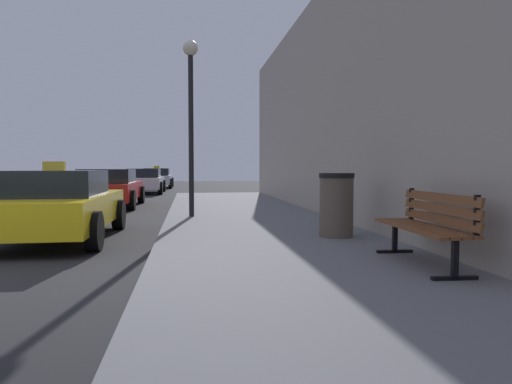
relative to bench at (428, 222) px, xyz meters
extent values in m
cube|color=slate|center=(-1.39, 0.37, -0.59)|extent=(4.00, 32.00, 0.15)
cube|color=#ADA393|center=(0.81, 0.37, 2.26)|extent=(0.70, 32.00, 5.85)
cube|color=brown|center=(-0.28, 0.01, -0.06)|extent=(0.18, 1.79, 0.04)
cube|color=brown|center=(-0.15, 0.01, -0.06)|extent=(0.18, 1.79, 0.04)
cube|color=brown|center=(-0.03, 0.00, -0.06)|extent=(0.18, 1.79, 0.04)
cube|color=brown|center=(0.10, 0.00, -0.06)|extent=(0.18, 1.79, 0.04)
cube|color=brown|center=(0.13, 0.00, 0.04)|extent=(0.12, 1.78, 0.11)
cube|color=brown|center=(0.13, 0.00, 0.17)|extent=(0.12, 1.78, 0.11)
cube|color=brown|center=(0.13, 0.00, 0.30)|extent=(0.12, 1.78, 0.11)
cube|color=black|center=(-0.12, -0.77, -0.29)|extent=(0.06, 0.06, 0.45)
cube|color=black|center=(-0.12, -0.77, -0.49)|extent=(0.50, 0.08, 0.04)
cube|color=black|center=(0.11, -0.78, 0.16)|extent=(0.05, 0.05, 0.44)
cube|color=black|center=(-0.06, 0.77, -0.29)|extent=(0.06, 0.06, 0.45)
cube|color=black|center=(-0.06, 0.77, -0.49)|extent=(0.50, 0.08, 0.04)
cube|color=black|center=(0.17, 0.77, 0.16)|extent=(0.05, 0.05, 0.44)
cylinder|color=brown|center=(-0.38, 2.33, -0.01)|extent=(0.57, 0.57, 1.00)
cylinder|color=black|center=(-0.38, 2.33, 0.52)|extent=(0.60, 0.60, 0.08)
cylinder|color=black|center=(-2.79, 5.96, 1.40)|extent=(0.12, 0.12, 3.83)
sphere|color=#F2EACC|center=(-2.79, 5.96, 3.47)|extent=(0.36, 0.36, 0.36)
cube|color=yellow|center=(-5.22, 3.65, -0.12)|extent=(1.74, 4.10, 0.55)
cube|color=black|center=(-5.22, 3.44, 0.38)|extent=(1.53, 1.84, 0.45)
cube|color=yellow|center=(-5.22, 3.44, 0.69)|extent=(0.36, 0.14, 0.16)
cylinder|color=black|center=(-6.09, 4.96, -0.34)|extent=(0.22, 0.64, 0.64)
cylinder|color=black|center=(-4.35, 4.96, -0.34)|extent=(0.22, 0.64, 0.64)
cylinder|color=black|center=(-4.35, 2.34, -0.34)|extent=(0.22, 0.64, 0.64)
cube|color=red|center=(-5.51, 10.88, -0.12)|extent=(1.80, 4.59, 0.55)
cube|color=black|center=(-5.51, 10.65, 0.38)|extent=(1.58, 2.07, 0.45)
cylinder|color=black|center=(-6.41, 12.35, -0.34)|extent=(0.22, 0.64, 0.64)
cylinder|color=black|center=(-4.61, 12.35, -0.34)|extent=(0.22, 0.64, 0.64)
cylinder|color=black|center=(-6.41, 9.41, -0.34)|extent=(0.22, 0.64, 0.64)
cylinder|color=black|center=(-4.61, 9.41, -0.34)|extent=(0.22, 0.64, 0.64)
cube|color=white|center=(-5.10, 19.20, -0.12)|extent=(1.74, 4.56, 0.55)
cube|color=black|center=(-5.10, 18.97, 0.38)|extent=(1.53, 2.05, 0.45)
cylinder|color=black|center=(-5.97, 20.66, -0.34)|extent=(0.22, 0.64, 0.64)
cylinder|color=black|center=(-4.23, 20.66, -0.34)|extent=(0.22, 0.64, 0.64)
cylinder|color=black|center=(-5.97, 17.74, -0.34)|extent=(0.22, 0.64, 0.64)
cylinder|color=black|center=(-4.23, 17.74, -0.34)|extent=(0.22, 0.64, 0.64)
cube|color=#B7B7BF|center=(-4.90, 25.55, -0.12)|extent=(1.81, 4.52, 0.55)
cube|color=black|center=(-4.90, 25.32, 0.38)|extent=(1.59, 2.04, 0.45)
cube|color=yellow|center=(-4.90, 25.32, 0.69)|extent=(0.36, 0.14, 0.16)
cylinder|color=black|center=(-5.81, 27.00, -0.34)|extent=(0.22, 0.64, 0.64)
cylinder|color=black|center=(-4.00, 27.00, -0.34)|extent=(0.22, 0.64, 0.64)
cylinder|color=black|center=(-5.81, 24.10, -0.34)|extent=(0.22, 0.64, 0.64)
cylinder|color=black|center=(-4.00, 24.10, -0.34)|extent=(0.22, 0.64, 0.64)
cube|color=#196638|center=(-5.61, 33.55, -0.12)|extent=(1.80, 4.54, 0.55)
cube|color=black|center=(-5.61, 33.33, 0.38)|extent=(1.58, 2.04, 0.45)
cylinder|color=black|center=(-6.51, 35.01, -0.34)|extent=(0.22, 0.64, 0.64)
cylinder|color=black|center=(-4.71, 35.01, -0.34)|extent=(0.22, 0.64, 0.64)
cylinder|color=black|center=(-6.51, 32.10, -0.34)|extent=(0.22, 0.64, 0.64)
cylinder|color=black|center=(-4.71, 32.10, -0.34)|extent=(0.22, 0.64, 0.64)
camera|label=1|loc=(-2.86, -5.17, 0.66)|focal=32.37mm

